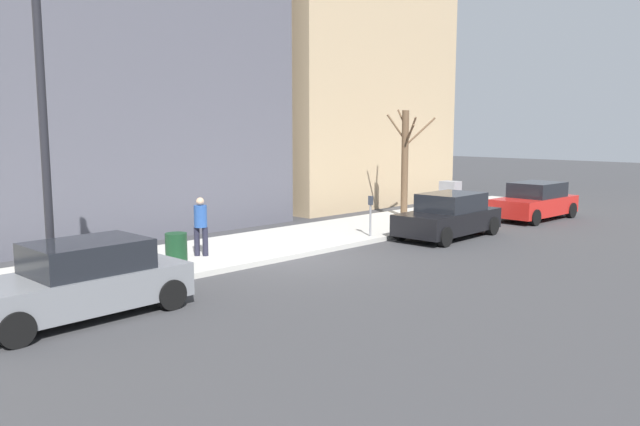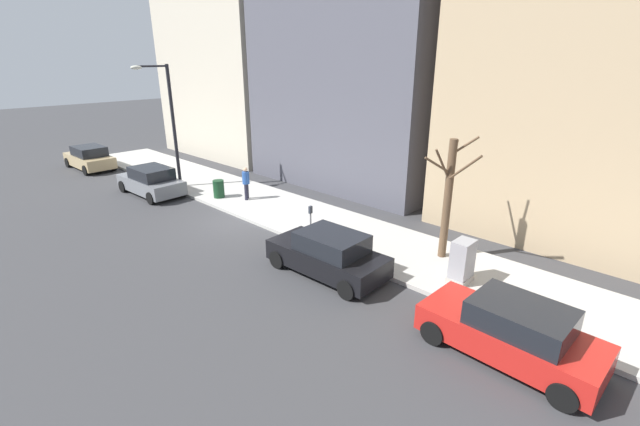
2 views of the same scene
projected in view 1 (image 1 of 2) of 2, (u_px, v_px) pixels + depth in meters
name	position (u px, v px, depth m)	size (l,w,h in m)	color
ground_plane	(291.00, 260.00, 17.78)	(120.00, 120.00, 0.00)	#38383A
sidewalk	(247.00, 248.00, 19.17)	(4.00, 36.00, 0.15)	#B2AFA8
parked_car_red	(535.00, 202.00, 25.59)	(2.01, 4.24, 1.52)	red
parked_car_black	(449.00, 216.00, 21.36)	(2.05, 4.26, 1.52)	black
parked_car_grey	(81.00, 281.00, 12.34)	(2.05, 4.26, 1.52)	slate
parking_meter	(370.00, 211.00, 20.74)	(0.14, 0.10, 1.35)	slate
utility_box	(450.00, 199.00, 25.54)	(0.83, 0.61, 1.43)	#A8A399
streetlamp	(48.00, 114.00, 12.89)	(1.97, 0.32, 6.50)	black
bare_tree	(405.00, 160.00, 25.28)	(1.66, 1.84, 4.36)	brown
trash_bin	(176.00, 250.00, 16.11)	(0.56, 0.56, 0.90)	#14381E
pedestrian_near_meter	(201.00, 223.00, 17.51)	(0.36, 0.36, 1.66)	#1E1E2D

